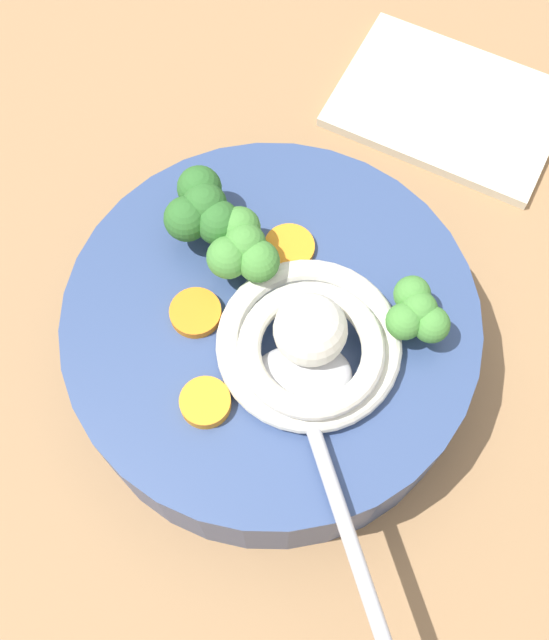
% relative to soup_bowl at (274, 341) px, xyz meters
% --- Properties ---
extents(table_slab, '(1.23, 1.23, 0.04)m').
position_rel_soup_bowl_xyz_m(table_slab, '(-0.00, 0.03, -0.05)').
color(table_slab, '#936D47').
rests_on(table_slab, ground).
extents(soup_bowl, '(0.24, 0.24, 0.06)m').
position_rel_soup_bowl_xyz_m(soup_bowl, '(0.00, 0.00, 0.00)').
color(soup_bowl, '#334775').
rests_on(soup_bowl, table_slab).
extents(noodle_pile, '(0.11, 0.11, 0.04)m').
position_rel_soup_bowl_xyz_m(noodle_pile, '(0.03, 0.00, 0.04)').
color(noodle_pile, silver).
rests_on(noodle_pile, soup_bowl).
extents(soup_spoon, '(0.17, 0.09, 0.02)m').
position_rel_soup_bowl_xyz_m(soup_spoon, '(0.05, -0.02, 0.04)').
color(soup_spoon, '#B7B7BC').
rests_on(soup_spoon, soup_bowl).
extents(broccoli_floret_front, '(0.05, 0.04, 0.04)m').
position_rel_soup_bowl_xyz_m(broccoli_floret_front, '(-0.04, 0.01, 0.05)').
color(broccoli_floret_front, '#7A9E60').
rests_on(broccoli_floret_front, soup_bowl).
extents(broccoli_floret_far, '(0.04, 0.03, 0.03)m').
position_rel_soup_bowl_xyz_m(broccoli_floret_far, '(0.05, 0.06, 0.05)').
color(broccoli_floret_far, '#7A9E60').
rests_on(broccoli_floret_far, soup_bowl).
extents(broccoli_floret_beside_chili, '(0.05, 0.04, 0.04)m').
position_rel_soup_bowl_xyz_m(broccoli_floret_beside_chili, '(-0.07, 0.00, 0.06)').
color(broccoli_floret_beside_chili, '#7A9E60').
rests_on(broccoli_floret_beside_chili, soup_bowl).
extents(carrot_slice_left, '(0.03, 0.03, 0.00)m').
position_rel_soup_bowl_xyz_m(carrot_slice_left, '(-0.03, 0.03, 0.03)').
color(carrot_slice_left, orange).
rests_on(carrot_slice_left, soup_bowl).
extents(carrot_slice_extra_a, '(0.03, 0.03, 0.01)m').
position_rel_soup_bowl_xyz_m(carrot_slice_extra_a, '(0.02, -0.06, 0.03)').
color(carrot_slice_extra_a, orange).
rests_on(carrot_slice_extra_a, soup_bowl).
extents(carrot_slice_near_spoon, '(0.03, 0.03, 0.01)m').
position_rel_soup_bowl_xyz_m(carrot_slice_near_spoon, '(-0.03, -0.03, 0.03)').
color(carrot_slice_near_spoon, orange).
rests_on(carrot_slice_near_spoon, soup_bowl).
extents(folded_napkin, '(0.19, 0.17, 0.01)m').
position_rel_soup_bowl_xyz_m(folded_napkin, '(-0.08, 0.22, -0.03)').
color(folded_napkin, beige).
rests_on(folded_napkin, table_slab).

